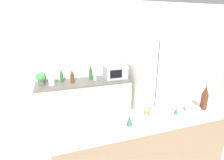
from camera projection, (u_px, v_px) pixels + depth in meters
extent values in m
cube|color=silver|center=(95.00, 60.00, 3.96)|extent=(8.00, 0.06, 2.55)
cube|color=silver|center=(85.00, 101.00, 3.81)|extent=(1.92, 0.60, 0.86)
cube|color=#66605B|center=(84.00, 82.00, 3.68)|extent=(1.95, 0.63, 0.03)
cube|color=white|center=(148.00, 76.00, 4.04)|extent=(0.87, 0.74, 1.78)
cube|color=black|center=(157.00, 81.00, 3.70)|extent=(0.01, 0.01, 1.71)
cylinder|color=#B2B5BA|center=(155.00, 78.00, 3.65)|extent=(0.02, 0.02, 0.98)
cylinder|color=#B2B5BA|center=(159.00, 77.00, 3.68)|extent=(0.02, 0.02, 0.98)
cube|color=#8C7256|center=(143.00, 155.00, 2.15)|extent=(2.07, 0.47, 0.96)
cube|color=silver|center=(145.00, 120.00, 2.01)|extent=(2.11, 0.51, 0.03)
cylinder|color=#595451|center=(42.00, 83.00, 3.41)|extent=(0.12, 0.12, 0.09)
sphere|color=#478E4C|center=(41.00, 77.00, 3.38)|extent=(0.19, 0.19, 0.19)
cylinder|color=white|center=(51.00, 79.00, 3.39)|extent=(0.12, 0.12, 0.27)
cube|color=#B2B5BA|center=(115.00, 72.00, 3.86)|extent=(0.48, 0.36, 0.28)
cube|color=black|center=(116.00, 74.00, 3.68)|extent=(0.26, 0.01, 0.17)
cylinder|color=#B2B7BC|center=(95.00, 77.00, 3.69)|extent=(0.07, 0.07, 0.15)
cone|color=#B2B7BC|center=(95.00, 71.00, 3.66)|extent=(0.07, 0.07, 0.09)
cylinder|color=gold|center=(95.00, 69.00, 3.64)|extent=(0.02, 0.02, 0.01)
cylinder|color=#2D6033|center=(91.00, 75.00, 3.75)|extent=(0.07, 0.07, 0.20)
cone|color=#2D6033|center=(90.00, 68.00, 3.70)|extent=(0.07, 0.07, 0.11)
cylinder|color=gold|center=(90.00, 65.00, 3.68)|extent=(0.02, 0.02, 0.01)
cylinder|color=#2D6033|center=(62.00, 78.00, 3.57)|extent=(0.06, 0.06, 0.18)
cone|color=#2D6033|center=(61.00, 71.00, 3.53)|extent=(0.06, 0.06, 0.10)
cylinder|color=gold|center=(61.00, 69.00, 3.51)|extent=(0.02, 0.02, 0.01)
cylinder|color=brown|center=(72.00, 79.00, 3.54)|extent=(0.08, 0.08, 0.17)
cone|color=brown|center=(72.00, 72.00, 3.49)|extent=(0.07, 0.07, 0.10)
cylinder|color=gold|center=(72.00, 70.00, 3.48)|extent=(0.03, 0.03, 0.01)
cylinder|color=#562D19|center=(204.00, 102.00, 2.20)|extent=(0.08, 0.08, 0.20)
cone|color=#562D19|center=(206.00, 90.00, 2.16)|extent=(0.08, 0.08, 0.11)
cylinder|color=gold|center=(207.00, 85.00, 2.14)|extent=(0.03, 0.03, 0.01)
cylinder|color=#B7BABF|center=(192.00, 109.00, 2.16)|extent=(0.18, 0.18, 0.05)
torus|color=#B7BABF|center=(193.00, 108.00, 2.15)|extent=(0.19, 0.19, 0.02)
ellipsoid|color=#A87F4C|center=(147.00, 111.00, 2.05)|extent=(0.09, 0.06, 0.04)
sphere|color=#A87F4C|center=(147.00, 109.00, 2.04)|extent=(0.03, 0.03, 0.03)
cylinder|color=#A87F4C|center=(151.00, 109.00, 2.04)|extent=(0.01, 0.01, 0.04)
sphere|color=#A87F4C|center=(151.00, 107.00, 2.04)|extent=(0.02, 0.02, 0.02)
cylinder|color=#A87F4C|center=(149.00, 113.00, 2.07)|extent=(0.01, 0.01, 0.04)
cylinder|color=#A87F4C|center=(149.00, 114.00, 2.05)|extent=(0.01, 0.01, 0.04)
cylinder|color=#A87F4C|center=(145.00, 113.00, 2.07)|extent=(0.01, 0.01, 0.04)
cylinder|color=#A87F4C|center=(145.00, 114.00, 2.05)|extent=(0.01, 0.01, 0.04)
cone|color=#33664C|center=(176.00, 111.00, 2.09)|extent=(0.05, 0.05, 0.08)
sphere|color=beige|center=(177.00, 107.00, 2.08)|extent=(0.03, 0.03, 0.03)
cone|color=#33664C|center=(129.00, 121.00, 1.85)|extent=(0.07, 0.07, 0.11)
sphere|color=beige|center=(130.00, 114.00, 1.83)|extent=(0.04, 0.04, 0.04)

